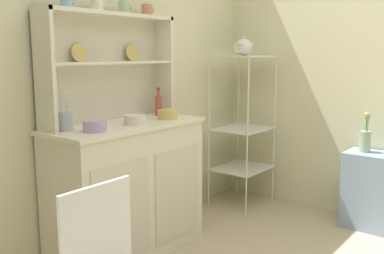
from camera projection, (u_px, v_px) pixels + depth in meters
wall_back at (95, 61)px, 2.80m from camera, size 3.84×0.05×2.50m
hutch_cabinet at (128, 188)px, 2.79m from camera, size 1.06×0.45×0.86m
hutch_shelf_unit at (107, 59)px, 2.75m from camera, size 0.99×0.18×0.68m
bakers_rack at (243, 117)px, 3.67m from camera, size 0.47×0.39×1.28m
side_shelf_blue at (378, 192)px, 3.20m from camera, size 0.28×0.48×0.57m
cup_sky_0 at (66, 1)px, 2.43m from camera, size 0.08×0.07×0.08m
cup_cream_1 at (97, 4)px, 2.60m from camera, size 0.09×0.07×0.09m
cup_sage_2 at (124, 7)px, 2.77m from camera, size 0.08×0.07×0.08m
cup_terracotta_3 at (147, 10)px, 2.93m from camera, size 0.09×0.07×0.08m
bowl_mixing_large at (95, 126)px, 2.43m from camera, size 0.13×0.13×0.06m
bowl_floral_medium at (135, 120)px, 2.67m from camera, size 0.13×0.13×0.06m
bowl_cream_small at (168, 114)px, 2.91m from camera, size 0.14×0.14×0.06m
jam_bottle at (159, 104)px, 3.06m from camera, size 0.05×0.05×0.20m
utensil_jar at (66, 121)px, 2.46m from camera, size 0.08×0.08×0.25m
porcelain_teapot at (244, 47)px, 3.57m from camera, size 0.23×0.14×0.16m
flower_vase at (365, 139)px, 3.21m from camera, size 0.08×0.08×0.30m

